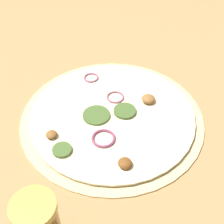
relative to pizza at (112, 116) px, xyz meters
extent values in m
plane|color=tan|center=(0.00, 0.00, -0.01)|extent=(3.00, 3.00, 0.00)
cylinder|color=beige|center=(0.00, 0.00, 0.00)|extent=(0.36, 0.36, 0.01)
cylinder|color=beige|center=(0.00, 0.00, 0.00)|extent=(0.32, 0.32, 0.00)
torus|color=#934266|center=(-0.06, -0.02, 0.01)|extent=(0.04, 0.04, 0.00)
cylinder|color=#47662D|center=(-0.12, 0.02, 0.01)|extent=(0.03, 0.03, 0.01)
torus|color=#A34C70|center=(0.05, 0.02, 0.01)|extent=(0.04, 0.04, 0.00)
ellipsoid|color=brown|center=(-0.09, -0.08, 0.01)|extent=(0.02, 0.02, 0.01)
cylinder|color=#47662D|center=(-0.02, 0.02, 0.01)|extent=(0.05, 0.05, 0.00)
torus|color=#A34C70|center=(0.07, 0.10, 0.01)|extent=(0.03, 0.03, 0.00)
cylinder|color=#47662D|center=(0.02, -0.02, 0.01)|extent=(0.04, 0.04, 0.01)
ellipsoid|color=#996633|center=(0.07, -0.04, 0.01)|extent=(0.03, 0.03, 0.01)
ellipsoid|color=brown|center=(-0.11, 0.06, 0.01)|extent=(0.02, 0.02, 0.01)
cylinder|color=gold|center=(-0.26, -0.06, 0.09)|extent=(0.06, 0.06, 0.01)
camera|label=1|loc=(-0.36, -0.24, 0.43)|focal=50.00mm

